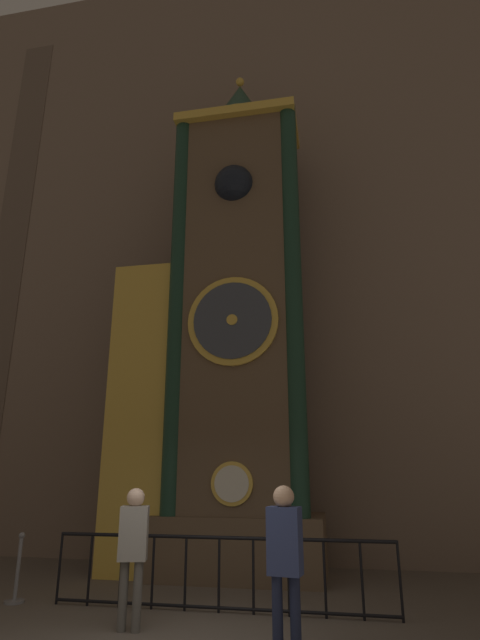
{
  "coord_description": "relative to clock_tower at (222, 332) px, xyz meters",
  "views": [
    {
      "loc": [
        1.81,
        -5.12,
        1.82
      ],
      "look_at": [
        -0.05,
        4.46,
        4.78
      ],
      "focal_mm": 28.0,
      "sensor_mm": 36.0,
      "label": 1
    }
  ],
  "objects": [
    {
      "name": "railing_fence",
      "position": [
        0.5,
        -2.22,
        -4.0
      ],
      "size": [
        4.8,
        0.05,
        0.96
      ],
      "color": "black",
      "rests_on": "ground_plane"
    },
    {
      "name": "clock_tower",
      "position": [
        0.0,
        0.0,
        0.0
      ],
      "size": [
        4.06,
        1.84,
        10.84
      ],
      "color": "brown",
      "rests_on": "ground_plane"
    },
    {
      "name": "cathedral_back_wall",
      "position": [
        0.32,
        1.48,
        3.44
      ],
      "size": [
        24.0,
        0.32,
        15.94
      ],
      "color": "#7A6656",
      "rests_on": "ground_plane"
    },
    {
      "name": "stanchion_post",
      "position": [
        -2.5,
        -2.28,
        -4.23
      ],
      "size": [
        0.28,
        0.28,
        0.95
      ],
      "color": "gray",
      "rests_on": "ground_plane"
    },
    {
      "name": "visitor_far",
      "position": [
        1.6,
        -3.92,
        -3.51
      ],
      "size": [
        0.37,
        0.27,
        1.67
      ],
      "rotation": [
        0.0,
        0.0,
        -0.16
      ],
      "color": "#1B213A",
      "rests_on": "ground_plane"
    },
    {
      "name": "visitor_near",
      "position": [
        -0.35,
        -3.24,
        -3.55
      ],
      "size": [
        0.38,
        0.3,
        1.61
      ],
      "rotation": [
        0.0,
        0.0,
        0.26
      ],
      "color": "#58554F",
      "rests_on": "ground_plane"
    }
  ]
}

